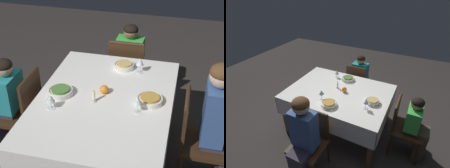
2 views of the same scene
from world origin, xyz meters
The scene contains 16 objects.
ground_plane centered at (0.00, 0.00, 0.00)m, with size 8.00×8.00×0.00m, color #332D2B.
dining_table centered at (0.00, 0.00, 0.66)m, with size 1.55×1.15×0.75m.
chair_north centered at (-0.01, 0.81, 0.48)m, with size 0.42×0.42×0.87m.
chair_south centered at (-0.01, -0.81, 0.48)m, with size 0.42×0.42×0.87m.
chair_west centered at (-1.01, 0.01, 0.48)m, with size 0.42×0.42×0.87m.
person_adult_denim centered at (-0.01, 0.96, 0.67)m, with size 0.30×0.34×1.19m.
person_child_teal centered at (-0.01, -0.97, 0.55)m, with size 0.30×0.33×1.00m.
person_child_green centered at (-1.18, 0.01, 0.53)m, with size 0.33×0.30×0.97m.
bowl_north centered at (-0.04, 0.38, 0.77)m, with size 0.22×0.22×0.06m.
wine_glass_north centered at (0.13, 0.30, 0.86)m, with size 0.08×0.08×0.15m.
bowl_south centered at (0.01, -0.38, 0.77)m, with size 0.22×0.22×0.06m.
wine_glass_south centered at (0.23, -0.38, 0.84)m, with size 0.08×0.08×0.13m.
bowl_west centered at (-0.56, 0.06, 0.77)m, with size 0.20×0.20×0.06m.
wine_glass_west centered at (-0.51, 0.22, 0.86)m, with size 0.07×0.07×0.15m.
candle_centerpiece centered at (0.06, -0.07, 0.79)m, with size 0.05×0.05×0.12m.
orange_fruit centered at (-0.08, -0.02, 0.79)m, with size 0.08×0.08×0.08m, color orange.
Camera 2 is at (-1.01, 2.03, 2.24)m, focal length 28.00 mm.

